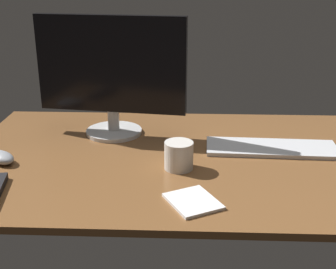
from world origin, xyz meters
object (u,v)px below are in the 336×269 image
(monitor, at_px, (111,72))
(notepad, at_px, (193,201))
(keyboard, at_px, (272,148))
(coffee_mug, at_px, (179,155))
(computer_mouse, at_px, (1,157))

(monitor, height_order, notepad, monitor)
(keyboard, bearing_deg, coffee_mug, -150.45)
(notepad, bearing_deg, coffee_mug, 101.12)
(notepad, bearing_deg, monitor, 119.34)
(monitor, xyz_separation_m, computer_mouse, (-0.30, -0.26, -0.20))
(keyboard, relative_size, notepad, 3.14)
(keyboard, distance_m, coffee_mug, 0.33)
(coffee_mug, bearing_deg, computer_mouse, 178.03)
(keyboard, xyz_separation_m, computer_mouse, (-0.82, -0.13, 0.01))
(computer_mouse, bearing_deg, coffee_mug, 34.48)
(keyboard, height_order, notepad, keyboard)
(coffee_mug, xyz_separation_m, notepad, (0.04, -0.20, -0.04))
(keyboard, height_order, computer_mouse, computer_mouse)
(monitor, xyz_separation_m, coffee_mug, (0.23, -0.28, -0.18))
(keyboard, bearing_deg, computer_mouse, -168.55)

